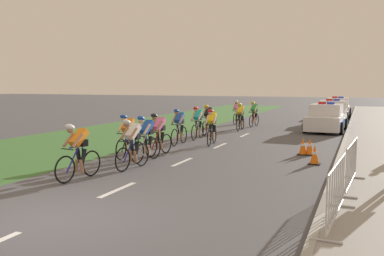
{
  "coord_description": "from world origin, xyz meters",
  "views": [
    {
      "loc": [
        5.44,
        -6.2,
        2.56
      ],
      "look_at": [
        0.21,
        6.87,
        1.1
      ],
      "focal_mm": 39.86,
      "sensor_mm": 36.0,
      "label": 1
    }
  ],
  "objects_px": {
    "cyclist_lead": "(78,151)",
    "traffic_cone_mid": "(315,155)",
    "police_car_nearest": "(326,119)",
    "police_car_second": "(333,113)",
    "cyclist_second": "(132,143)",
    "cyclist_fourth": "(128,135)",
    "crowd_barrier_front": "(336,193)",
    "cyclist_fifth": "(158,134)",
    "police_car_third": "(338,108)",
    "traffic_cone_near": "(310,147)",
    "cyclist_ninth": "(208,119)",
    "cyclist_third": "(146,138)",
    "crowd_barrier_middle": "(351,165)",
    "cyclist_twelfth": "(237,112)",
    "cyclist_eleventh": "(254,114)",
    "traffic_cone_far": "(303,146)",
    "cyclist_sixth": "(179,126)",
    "cyclist_tenth": "(240,116)",
    "cyclist_seventh": "(198,122)",
    "cyclist_eighth": "(212,126)"
  },
  "relations": [
    {
      "from": "cyclist_seventh",
      "to": "cyclist_eighth",
      "type": "xyz_separation_m",
      "value": [
        1.22,
        -1.52,
        0.0
      ]
    },
    {
      "from": "cyclist_fourth",
      "to": "cyclist_eleventh",
      "type": "relative_size",
      "value": 1.0
    },
    {
      "from": "cyclist_eleventh",
      "to": "cyclist_lead",
      "type": "bearing_deg",
      "value": -93.53
    },
    {
      "from": "cyclist_sixth",
      "to": "police_car_nearest",
      "type": "height_order",
      "value": "police_car_nearest"
    },
    {
      "from": "cyclist_lead",
      "to": "traffic_cone_mid",
      "type": "relative_size",
      "value": 2.68
    },
    {
      "from": "cyclist_sixth",
      "to": "traffic_cone_near",
      "type": "height_order",
      "value": "cyclist_sixth"
    },
    {
      "from": "cyclist_third",
      "to": "crowd_barrier_middle",
      "type": "xyz_separation_m",
      "value": [
        6.43,
        -1.79,
        -0.14
      ]
    },
    {
      "from": "cyclist_lead",
      "to": "cyclist_tenth",
      "type": "relative_size",
      "value": 1.0
    },
    {
      "from": "traffic_cone_mid",
      "to": "cyclist_eleventh",
      "type": "bearing_deg",
      "value": 112.72
    },
    {
      "from": "cyclist_eleventh",
      "to": "police_car_nearest",
      "type": "bearing_deg",
      "value": -13.04
    },
    {
      "from": "cyclist_fifth",
      "to": "cyclist_second",
      "type": "bearing_deg",
      "value": -81.65
    },
    {
      "from": "cyclist_second",
      "to": "crowd_barrier_front",
      "type": "distance_m",
      "value": 6.88
    },
    {
      "from": "cyclist_third",
      "to": "cyclist_twelfth",
      "type": "xyz_separation_m",
      "value": [
        -0.74,
        13.7,
        0.0
      ]
    },
    {
      "from": "cyclist_sixth",
      "to": "traffic_cone_mid",
      "type": "height_order",
      "value": "cyclist_sixth"
    },
    {
      "from": "cyclist_sixth",
      "to": "traffic_cone_mid",
      "type": "xyz_separation_m",
      "value": [
        5.8,
        -2.47,
        -0.48
      ]
    },
    {
      "from": "cyclist_second",
      "to": "cyclist_fourth",
      "type": "relative_size",
      "value": 1.0
    },
    {
      "from": "cyclist_seventh",
      "to": "police_car_nearest",
      "type": "height_order",
      "value": "police_car_nearest"
    },
    {
      "from": "traffic_cone_near",
      "to": "cyclist_seventh",
      "type": "bearing_deg",
      "value": 153.66
    },
    {
      "from": "cyclist_lead",
      "to": "cyclist_ninth",
      "type": "height_order",
      "value": "same"
    },
    {
      "from": "cyclist_second",
      "to": "traffic_cone_near",
      "type": "distance_m",
      "value": 6.56
    },
    {
      "from": "police_car_second",
      "to": "traffic_cone_mid",
      "type": "distance_m",
      "value": 15.37
    },
    {
      "from": "cyclist_tenth",
      "to": "crowd_barrier_front",
      "type": "distance_m",
      "value": 16.02
    },
    {
      "from": "crowd_barrier_front",
      "to": "cyclist_ninth",
      "type": "bearing_deg",
      "value": 118.8
    },
    {
      "from": "cyclist_fifth",
      "to": "traffic_cone_far",
      "type": "bearing_deg",
      "value": 22.83
    },
    {
      "from": "cyclist_lead",
      "to": "cyclist_sixth",
      "type": "xyz_separation_m",
      "value": [
        -0.15,
        7.09,
        0.0
      ]
    },
    {
      "from": "cyclist_seventh",
      "to": "traffic_cone_near",
      "type": "bearing_deg",
      "value": -26.34
    },
    {
      "from": "cyclist_eleventh",
      "to": "traffic_cone_mid",
      "type": "relative_size",
      "value": 2.69
    },
    {
      "from": "cyclist_ninth",
      "to": "police_car_second",
      "type": "height_order",
      "value": "police_car_second"
    },
    {
      "from": "cyclist_tenth",
      "to": "police_car_second",
      "type": "xyz_separation_m",
      "value": [
        4.42,
        6.59,
        -0.11
      ]
    },
    {
      "from": "police_car_nearest",
      "to": "police_car_second",
      "type": "distance_m",
      "value": 5.18
    },
    {
      "from": "police_car_nearest",
      "to": "traffic_cone_mid",
      "type": "distance_m",
      "value": 10.2
    },
    {
      "from": "cyclist_seventh",
      "to": "traffic_cone_near",
      "type": "distance_m",
      "value": 5.99
    },
    {
      "from": "cyclist_ninth",
      "to": "traffic_cone_far",
      "type": "relative_size",
      "value": 2.69
    },
    {
      "from": "cyclist_seventh",
      "to": "police_car_third",
      "type": "distance_m",
      "value": 17.51
    },
    {
      "from": "cyclist_tenth",
      "to": "crowd_barrier_middle",
      "type": "bearing_deg",
      "value": -63.43
    },
    {
      "from": "cyclist_twelfth",
      "to": "police_car_third",
      "type": "relative_size",
      "value": 0.39
    },
    {
      "from": "traffic_cone_mid",
      "to": "traffic_cone_far",
      "type": "bearing_deg",
      "value": 108.67
    },
    {
      "from": "cyclist_fourth",
      "to": "police_car_nearest",
      "type": "bearing_deg",
      "value": 63.08
    },
    {
      "from": "cyclist_lead",
      "to": "crowd_barrier_front",
      "type": "distance_m",
      "value": 6.8
    },
    {
      "from": "cyclist_fifth",
      "to": "police_car_third",
      "type": "distance_m",
      "value": 21.97
    },
    {
      "from": "cyclist_third",
      "to": "cyclist_twelfth",
      "type": "height_order",
      "value": "same"
    },
    {
      "from": "cyclist_ninth",
      "to": "crowd_barrier_middle",
      "type": "distance_m",
      "value": 11.96
    },
    {
      "from": "cyclist_lead",
      "to": "crowd_barrier_front",
      "type": "bearing_deg",
      "value": -13.01
    },
    {
      "from": "cyclist_tenth",
      "to": "crowd_barrier_front",
      "type": "xyz_separation_m",
      "value": [
        5.84,
        -14.92,
        -0.14
      ]
    },
    {
      "from": "police_car_third",
      "to": "cyclist_second",
      "type": "bearing_deg",
      "value": -100.86
    },
    {
      "from": "cyclist_sixth",
      "to": "crowd_barrier_front",
      "type": "height_order",
      "value": "cyclist_sixth"
    },
    {
      "from": "police_car_nearest",
      "to": "crowd_barrier_front",
      "type": "xyz_separation_m",
      "value": [
        1.42,
        -16.33,
        -0.03
      ]
    },
    {
      "from": "police_car_third",
      "to": "police_car_second",
      "type": "bearing_deg",
      "value": -90.0
    },
    {
      "from": "cyclist_lead",
      "to": "cyclist_tenth",
      "type": "bearing_deg",
      "value": 86.65
    },
    {
      "from": "cyclist_fifth",
      "to": "crowd_barrier_front",
      "type": "height_order",
      "value": "cyclist_fifth"
    }
  ]
}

